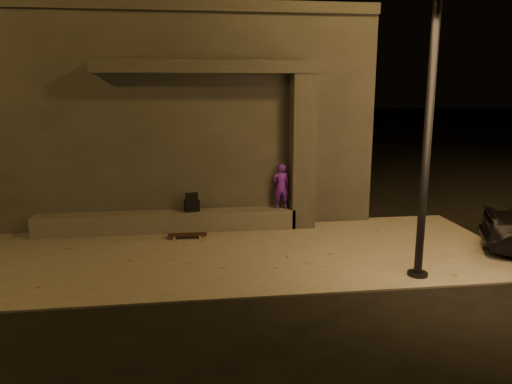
{
  "coord_description": "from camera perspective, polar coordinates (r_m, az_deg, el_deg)",
  "views": [
    {
      "loc": [
        -0.97,
        -7.65,
        3.42
      ],
      "look_at": [
        0.35,
        2.0,
        1.29
      ],
      "focal_mm": 35.0,
      "sensor_mm": 36.0,
      "label": 1
    }
  ],
  "objects": [
    {
      "name": "skateboard",
      "position": [
        11.25,
        -7.86,
        -4.86
      ],
      "size": [
        0.87,
        0.24,
        0.09
      ],
      "rotation": [
        0.0,
        0.0,
        -0.02
      ],
      "color": "black",
      "rests_on": "sidewalk"
    },
    {
      "name": "backpack",
      "position": [
        11.74,
        -7.35,
        -1.43
      ],
      "size": [
        0.37,
        0.29,
        0.47
      ],
      "rotation": [
        0.0,
        0.0,
        0.25
      ],
      "color": "black",
      "rests_on": "ledge"
    },
    {
      "name": "ledge",
      "position": [
        11.85,
        -10.1,
        -3.32
      ],
      "size": [
        6.0,
        0.55,
        0.45
      ],
      "primitive_type": "cube",
      "color": "#524F4A",
      "rests_on": "sidewalk"
    },
    {
      "name": "canopy",
      "position": [
        11.47,
        -5.62,
        14.07
      ],
      "size": [
        5.0,
        0.7,
        0.28
      ],
      "primitive_type": "cube",
      "color": "#353330",
      "rests_on": "column"
    },
    {
      "name": "ground",
      "position": [
        8.44,
        -0.55,
        -11.58
      ],
      "size": [
        120.0,
        120.0,
        0.0
      ],
      "primitive_type": "plane",
      "color": "black",
      "rests_on": "ground"
    },
    {
      "name": "sidewalk",
      "position": [
        10.28,
        -1.97,
        -6.99
      ],
      "size": [
        11.0,
        4.4,
        0.04
      ],
      "primitive_type": "cube",
      "color": "#655F59",
      "rests_on": "ground"
    },
    {
      "name": "column",
      "position": [
        11.82,
        5.34,
        4.59
      ],
      "size": [
        0.55,
        0.55,
        3.6
      ],
      "primitive_type": "cube",
      "color": "#353330",
      "rests_on": "sidewalk"
    },
    {
      "name": "skateboarder",
      "position": [
        11.85,
        2.91,
        0.68
      ],
      "size": [
        0.41,
        0.29,
        1.08
      ],
      "primitive_type": "imported",
      "rotation": [
        0.0,
        0.0,
        3.07
      ],
      "color": "#5E1CB8",
      "rests_on": "ledge"
    },
    {
      "name": "building",
      "position": [
        14.17,
        -8.01,
        8.92
      ],
      "size": [
        9.0,
        5.1,
        5.22
      ],
      "color": "#353330",
      "rests_on": "ground"
    },
    {
      "name": "street_lamp_0",
      "position": [
        8.96,
        19.78,
        16.46
      ],
      "size": [
        0.36,
        0.36,
        7.37
      ],
      "color": "black",
      "rests_on": "ground"
    }
  ]
}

